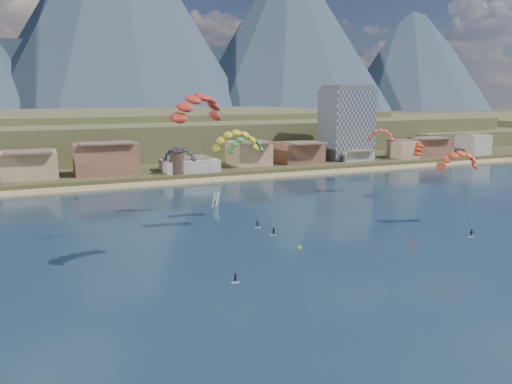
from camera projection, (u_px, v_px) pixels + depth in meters
ground at (339, 291)px, 79.44m from camera, size 2400.00×2400.00×0.00m
beach at (169, 183)px, 174.87m from camera, size 2200.00×12.00×0.90m
land at (70, 122)px, 583.85m from camera, size 2200.00×900.00×4.00m
foothills at (153, 132)px, 295.95m from camera, size 940.00×210.00×18.00m
mountain_ridge at (41, 15)px, 787.72m from camera, size 2060.00×480.00×400.00m
town at (39, 161)px, 172.13m from camera, size 400.00×24.00×12.00m
apartment_tower at (346, 123)px, 224.82m from camera, size 20.00×16.00×32.00m
watchtower at (177, 162)px, 182.91m from camera, size 5.82×5.82×8.60m
kitesurfer_red at (197, 103)px, 85.98m from camera, size 11.82×15.53×31.35m
kitesurfer_yellow at (236, 138)px, 112.68m from camera, size 11.56×11.73×23.65m
kitesurfer_orange at (459, 157)px, 118.30m from camera, size 11.45×14.39×19.68m
kitesurfer_green at (246, 142)px, 122.53m from camera, size 9.50×11.93×21.42m
distant_kite_dark at (179, 151)px, 129.45m from camera, size 9.38×7.35×18.73m
distant_kite_orange at (381, 133)px, 156.20m from camera, size 8.78×7.70×21.14m
distant_kite_red at (418, 147)px, 148.53m from camera, size 7.63×7.95×17.81m
windsurfer at (215, 202)px, 139.69m from camera, size 2.19×2.41×3.75m
buoy at (300, 248)px, 101.41m from camera, size 0.77×0.77×0.77m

